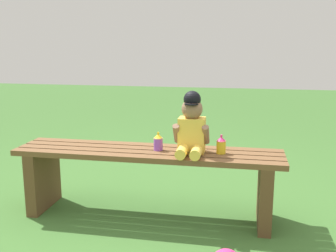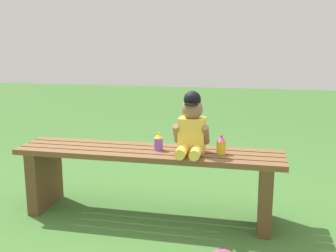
# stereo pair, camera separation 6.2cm
# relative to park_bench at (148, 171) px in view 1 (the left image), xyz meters

# --- Properties ---
(ground_plane) EXTENTS (16.00, 16.00, 0.00)m
(ground_plane) POSITION_rel_park_bench_xyz_m (0.00, -0.00, -0.32)
(ground_plane) COLOR #3D6B2D
(park_bench) EXTENTS (1.79, 0.38, 0.47)m
(park_bench) POSITION_rel_park_bench_xyz_m (0.00, 0.00, 0.00)
(park_bench) COLOR brown
(park_bench) RESTS_ON ground_plane
(child_figure) EXTENTS (0.23, 0.27, 0.40)m
(child_figure) POSITION_rel_park_bench_xyz_m (0.30, -0.02, 0.32)
(child_figure) COLOR #F2C64C
(child_figure) RESTS_ON park_bench
(sippy_cup_left) EXTENTS (0.06, 0.06, 0.12)m
(sippy_cup_left) POSITION_rel_park_bench_xyz_m (0.07, 0.01, 0.21)
(sippy_cup_left) COLOR #8C4CCC
(sippy_cup_left) RESTS_ON park_bench
(sippy_cup_right) EXTENTS (0.06, 0.06, 0.12)m
(sippy_cup_right) POSITION_rel_park_bench_xyz_m (0.49, 0.01, 0.21)
(sippy_cup_right) COLOR yellow
(sippy_cup_right) RESTS_ON park_bench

